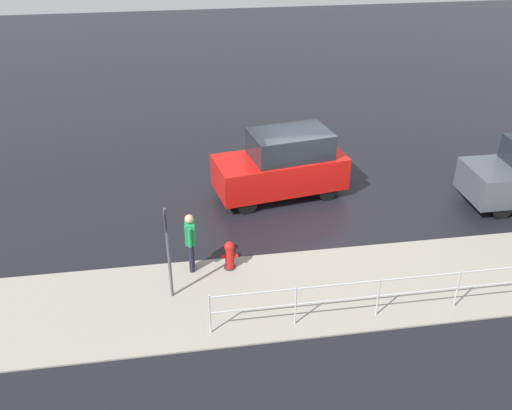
{
  "coord_description": "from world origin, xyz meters",
  "views": [
    {
      "loc": [
        3.97,
        14.64,
        8.54
      ],
      "look_at": [
        1.92,
        1.48,
        0.9
      ],
      "focal_mm": 40.0,
      "sensor_mm": 36.0,
      "label": 1
    }
  ],
  "objects_px": {
    "fire_hydrant": "(230,256)",
    "pedestrian": "(190,238)",
    "moving_hatchback": "(283,165)",
    "sign_post": "(167,241)"
  },
  "relations": [
    {
      "from": "fire_hydrant",
      "to": "sign_post",
      "type": "distance_m",
      "value": 2.07
    },
    {
      "from": "pedestrian",
      "to": "moving_hatchback",
      "type": "bearing_deg",
      "value": -130.01
    },
    {
      "from": "fire_hydrant",
      "to": "pedestrian",
      "type": "height_order",
      "value": "pedestrian"
    },
    {
      "from": "fire_hydrant",
      "to": "moving_hatchback",
      "type": "bearing_deg",
      "value": -119.43
    },
    {
      "from": "moving_hatchback",
      "to": "sign_post",
      "type": "distance_m",
      "value": 5.74
    },
    {
      "from": "moving_hatchback",
      "to": "pedestrian",
      "type": "xyz_separation_m",
      "value": [
        2.98,
        3.55,
        -0.07
      ]
    },
    {
      "from": "sign_post",
      "to": "pedestrian",
      "type": "bearing_deg",
      "value": -118.65
    },
    {
      "from": "pedestrian",
      "to": "sign_post",
      "type": "height_order",
      "value": "sign_post"
    },
    {
      "from": "moving_hatchback",
      "to": "fire_hydrant",
      "type": "relative_size",
      "value": 5.15
    },
    {
      "from": "sign_post",
      "to": "fire_hydrant",
      "type": "bearing_deg",
      "value": -148.78
    }
  ]
}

